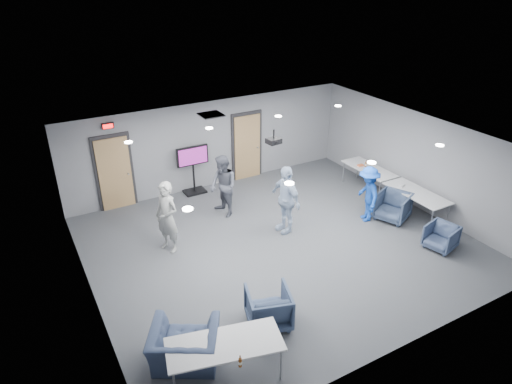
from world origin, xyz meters
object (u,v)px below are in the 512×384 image
person_c (286,199)px  chair_right_b (393,206)px  person_d (368,194)px  table_right_a (369,169)px  chair_front_a (268,307)px  table_front_left (225,345)px  tv_stand (193,167)px  chair_right_c (441,237)px  chair_front_b (185,346)px  bottle_front (240,362)px  person_b (223,186)px  table_right_b (417,194)px  person_a (167,217)px  bottle_right (366,165)px  projector (274,141)px

person_c → chair_right_b: 3.07m
person_d → table_right_a: size_ratio=0.87×
chair_front_a → table_front_left: 1.52m
person_c → tv_stand: 3.44m
chair_right_c → tv_stand: size_ratio=0.46×
chair_front_b → bottle_front: (0.49, -1.14, 0.44)m
person_b → table_right_b: size_ratio=0.93×
chair_right_b → bottle_front: bottle_front is taller
person_a → chair_front_b: person_a is taller
table_right_b → chair_front_b: bearing=103.5°
table_right_b → bottle_front: (-6.97, -2.94, 0.13)m
tv_stand → person_c: bearing=-69.3°
person_b → table_right_b: bearing=53.5°
table_front_left → bottle_right: bottle_right is taller
chair_right_b → table_right_b: (0.65, -0.19, 0.30)m
chair_front_b → projector: (3.78, 3.31, 2.03)m
table_right_a → bottle_right: (-0.04, 0.12, 0.13)m
chair_front_b → projector: 5.42m
bottle_front → table_right_b: bearing=22.9°
chair_front_b → table_right_b: (7.46, 1.80, 0.31)m
person_a → chair_front_b: 3.72m
person_b → tv_stand: person_b is taller
person_a → projector: bearing=58.9°
chair_front_a → bottle_front: bearing=62.5°
person_a → tv_stand: (1.73, 2.59, -0.05)m
person_c → tv_stand: (-1.22, 3.22, -0.06)m
person_c → person_d: person_c is taller
chair_right_c → bottle_right: 3.57m
table_right_b → bottle_right: bearing=1.2°
table_front_left → tv_stand: tv_stand is taller
person_c → bottle_right: bearing=99.7°
table_right_a → bottle_right: bottle_right is taller
chair_front_a → projector: projector is taller
person_d → projector: 3.05m
person_b → bottle_front: bearing=-29.2°
chair_front_b → bottle_right: size_ratio=5.14×
chair_front_b → person_d: bearing=-129.0°
chair_front_a → person_a: bearing=-59.6°
chair_front_a → bottle_front: 1.87m
person_b → bottle_right: size_ratio=7.72×
table_front_left → person_c: bearing=59.5°
table_front_left → chair_right_c: bearing=22.2°
table_right_a → tv_stand: 5.34m
chair_right_b → chair_right_c: bearing=-23.9°
bottle_right → table_right_b: bearing=-88.8°
person_d → table_right_a: (1.30, 1.38, -0.09)m
person_c → bottle_right: 3.60m
bottle_right → tv_stand: tv_stand is taller
chair_front_b → table_front_left: bearing=159.2°
person_b → bottle_front: size_ratio=7.69×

